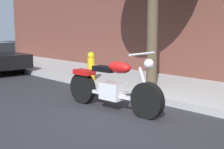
% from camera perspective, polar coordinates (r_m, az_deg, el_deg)
% --- Properties ---
extents(ground_plane, '(60.00, 60.00, 0.00)m').
position_cam_1_polar(ground_plane, '(5.47, 1.76, -7.94)').
color(ground_plane, '#28282D').
extents(sidewalk, '(24.06, 2.64, 0.14)m').
position_cam_1_polar(sidewalk, '(7.43, 15.97, -3.24)').
color(sidewalk, '#A4A4A4').
rests_on(sidewalk, ground).
extents(motorcycle, '(2.28, 0.70, 1.13)m').
position_cam_1_polar(motorcycle, '(5.86, 0.01, -2.25)').
color(motorcycle, black).
rests_on(motorcycle, ground).
extents(fire_hydrant, '(0.20, 0.20, 0.91)m').
position_cam_1_polar(fire_hydrant, '(8.38, -3.85, 1.10)').
color(fire_hydrant, gold).
rests_on(fire_hydrant, ground).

